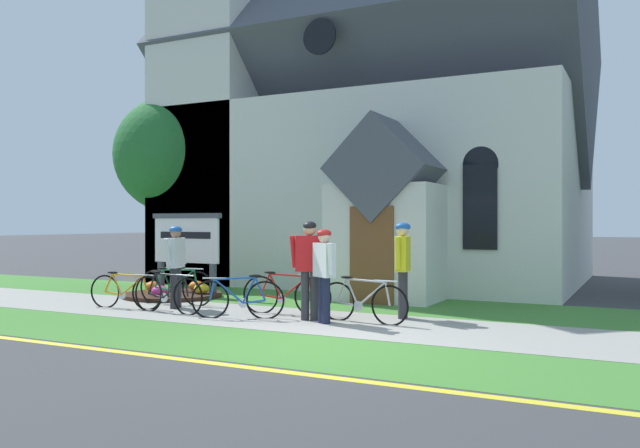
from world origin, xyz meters
The scene contains 19 objects.
ground centered at (0.00, 4.00, 0.00)m, with size 140.00×140.00×0.00m, color #3D3D3F.
sidewalk_slab centered at (-2.99, 1.96, 0.01)m, with size 32.00×2.58×0.01m, color #99968E.
grass_verge centered at (-2.99, -0.42, 0.00)m, with size 32.00×2.18×0.01m, color #427F33.
church_lawn centered at (-2.99, 4.73, 0.00)m, with size 24.00×2.96×0.01m, color #427F33.
curb_paint_stripe centered at (-2.99, -1.65, 0.00)m, with size 28.00×0.16×0.01m, color yellow.
church_building centered at (-3.45, 10.08, 4.88)m, with size 11.94×10.30×13.76m.
church_sign centered at (-5.59, 4.19, 1.31)m, with size 2.10×0.25×1.97m.
flower_bed centered at (-5.57, 3.69, 0.08)m, with size 2.29×2.29×0.34m.
bicycle_silver centered at (-1.82, 2.45, 0.38)m, with size 1.80×0.29×0.84m.
bicycle_yellow centered at (-4.62, 2.62, 0.39)m, with size 1.80×0.24×0.82m.
bicycle_white centered at (-0.11, 2.17, 0.37)m, with size 1.74×0.22×0.83m.
bicycle_green centered at (-2.33, 1.60, 0.37)m, with size 1.62×0.68×0.83m.
bicycle_black centered at (-5.14, 1.68, 0.36)m, with size 1.67×0.31×0.77m.
bicycle_blue centered at (-3.95, 1.57, 0.38)m, with size 1.75×0.14×0.83m.
cyclist_in_blue_jersey centered at (-1.04, 1.96, 1.06)m, with size 0.67×0.37×1.78m.
cyclist_in_orange_jersey centered at (0.37, 2.92, 1.04)m, with size 0.31×0.73×1.75m.
cyclist_in_red_jersey centered at (-0.66, 1.76, 0.95)m, with size 0.51×0.55×1.64m.
cyclist_in_yellow_jersey centered at (-4.24, 2.16, 0.99)m, with size 0.32×0.74×1.68m.
yard_deciduous_tree centered at (-8.61, 7.39, 3.82)m, with size 3.63×3.63×5.62m.
Camera 1 is at (4.33, -8.22, 1.77)m, focal length 36.27 mm.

